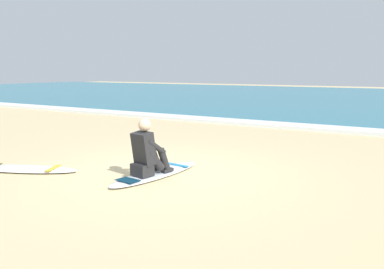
{
  "coord_description": "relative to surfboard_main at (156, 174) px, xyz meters",
  "views": [
    {
      "loc": [
        3.92,
        -5.53,
        1.81
      ],
      "look_at": [
        -0.0,
        1.01,
        0.55
      ],
      "focal_mm": 36.82,
      "sensor_mm": 36.0,
      "label": 1
    }
  ],
  "objects": [
    {
      "name": "surfboard_main",
      "position": [
        0.0,
        0.0,
        0.0
      ],
      "size": [
        0.73,
        2.16,
        0.08
      ],
      "color": "silver",
      "rests_on": "ground"
    },
    {
      "name": "surfer_seated",
      "position": [
        -0.01,
        -0.22,
        0.4
      ],
      "size": [
        0.46,
        0.75,
        0.95
      ],
      "color": "#232326",
      "rests_on": "surfboard_main"
    },
    {
      "name": "breaking_foam",
      "position": [
        0.0,
        6.79,
        0.02
      ],
      "size": [
        80.0,
        0.9,
        0.11
      ],
      "primitive_type": "cube",
      "color": "white",
      "rests_on": "ground"
    },
    {
      "name": "sea",
      "position": [
        0.0,
        20.49,
        0.01
      ],
      "size": [
        80.0,
        28.0,
        0.1
      ],
      "primitive_type": "cube",
      "color": "teal",
      "rests_on": "ground"
    },
    {
      "name": "surfboard_spare_near",
      "position": [
        -2.25,
        -0.97,
        0.0
      ],
      "size": [
        2.08,
        1.26,
        0.08
      ],
      "color": "silver",
      "rests_on": "ground"
    },
    {
      "name": "ground_plane",
      "position": [
        0.0,
        0.2,
        -0.04
      ],
      "size": [
        80.0,
        80.0,
        0.0
      ],
      "primitive_type": "plane",
      "color": "#CCB584"
    }
  ]
}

